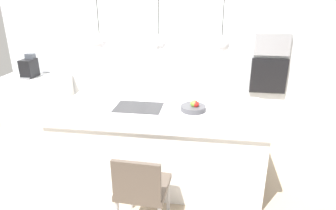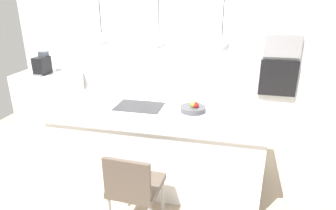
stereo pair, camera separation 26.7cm
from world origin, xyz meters
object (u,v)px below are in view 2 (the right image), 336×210
Objects in this scene: fruit_bowl at (193,108)px; oven at (278,78)px; chair_near at (134,186)px; coffee_machine at (42,65)px; microwave at (282,46)px.

oven reaches higher than fruit_bowl.
fruit_bowl is 0.34× the size of chair_near.
coffee_machine is 3.34m from chair_near.
fruit_bowl is at bearing -24.39° from coffee_machine.
microwave is (3.95, 0.30, 0.43)m from coffee_machine.
microwave reaches higher than oven.
oven is at bearing 59.17° from chair_near.
microwave is at bearing 0.00° from oven.
microwave is (1.10, 1.59, 0.49)m from fruit_bowl.
fruit_bowl is 3.13m from coffee_machine.
oven is 2.97m from chair_near.
fruit_bowl is 1.12m from chair_near.
microwave is at bearing 55.43° from fruit_bowl.
coffee_machine reaches higher than oven.
coffee_machine is 0.45× the size of chair_near.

